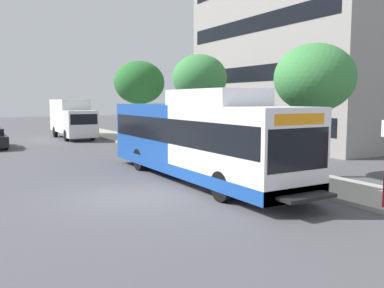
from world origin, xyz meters
TOP-DOWN VIEW (x-y plane):
  - ground_plane at (0.00, 8.00)m, footprint 120.00×120.00m
  - sidewalk_curb at (7.00, 6.00)m, footprint 3.00×56.00m
  - transit_bus at (3.51, 1.38)m, footprint 2.58×12.25m
  - street_tree_near_stop at (8.04, -0.54)m, footprint 3.33×3.33m
  - street_tree_mid_block at (8.10, 8.79)m, footprint 3.34×3.34m
  - street_tree_far_block at (7.85, 17.64)m, footprint 4.00×4.00m
  - box_truck_background at (3.53, 21.88)m, footprint 2.32×7.01m
  - lattice_comm_tower at (21.94, 23.86)m, footprint 1.10×1.10m

SIDE VIEW (x-z plane):
  - ground_plane at x=0.00m, z-range 0.00..0.00m
  - sidewalk_curb at x=7.00m, z-range 0.00..0.14m
  - transit_bus at x=3.51m, z-range -0.12..3.53m
  - box_truck_background at x=3.53m, z-range 0.12..3.37m
  - street_tree_near_stop at x=8.04m, z-range 1.43..6.86m
  - street_tree_mid_block at x=8.10m, z-range 1.63..7.48m
  - street_tree_far_block at x=7.85m, z-range 1.51..7.66m
  - lattice_comm_tower at x=21.94m, z-range -5.01..25.10m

